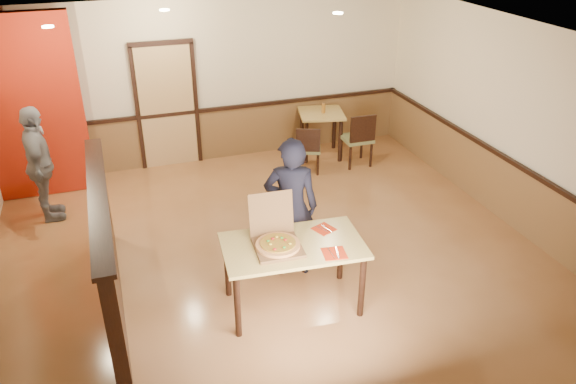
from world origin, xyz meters
name	(u,v)px	position (x,y,z in m)	size (l,w,h in m)	color
floor	(275,261)	(0.00, 0.00, 0.00)	(7.00, 7.00, 0.00)	#B87947
ceiling	(273,43)	(0.00, 0.00, 2.80)	(7.00, 7.00, 0.00)	black
wall_back	(212,81)	(0.00, 3.50, 1.40)	(7.00, 7.00, 0.00)	beige
wall_right	(520,128)	(3.50, 0.00, 1.40)	(7.00, 7.00, 0.00)	beige
wainscot_back	(216,134)	(0.00, 3.47, 0.45)	(7.00, 0.04, 0.90)	brown
chair_rail_back	(214,109)	(0.00, 3.45, 0.92)	(7.00, 0.06, 0.06)	black
wainscot_right	(506,191)	(3.47, 0.00, 0.45)	(0.04, 7.00, 0.90)	brown
chair_rail_right	(511,161)	(3.45, 0.00, 0.92)	(0.06, 7.00, 0.06)	black
back_door	(167,107)	(-0.80, 3.46, 1.05)	(0.90, 0.06, 2.10)	tan
booth_partition	(107,249)	(-2.00, -0.20, 0.74)	(0.20, 3.10, 1.44)	black
red_accent_panel	(26,109)	(-2.90, 3.00, 1.40)	(1.60, 0.20, 2.78)	#A61E0B
spot_a	(48,27)	(-2.30, 1.80, 2.78)	(0.14, 0.14, 0.02)	#FFF5B2
spot_b	(164,10)	(-0.80, 2.50, 2.78)	(0.14, 0.14, 0.02)	#FFF5B2
spot_c	(338,13)	(1.40, 1.50, 2.78)	(0.14, 0.14, 0.02)	#FFF5B2
main_table	(293,253)	(-0.07, -0.89, 0.71)	(1.61, 1.01, 0.82)	tan
diner_chair	(289,233)	(0.15, -0.08, 0.45)	(0.48, 0.48, 0.82)	olive
side_chair_left	(308,147)	(1.33, 2.36, 0.46)	(0.54, 0.54, 0.84)	olive
side_chair_right	(359,137)	(2.25, 2.35, 0.52)	(0.48, 0.48, 0.96)	olive
side_table	(321,122)	(1.80, 2.97, 0.64)	(0.91, 0.91, 0.82)	tan
diner	(291,207)	(0.14, -0.22, 0.89)	(0.65, 0.43, 1.78)	black
passerby	(40,165)	(-2.77, 2.13, 0.85)	(1.00, 0.42, 1.70)	gray
pizza_box	(277,241)	(-0.25, -0.87, 0.89)	(0.53, 0.61, 0.52)	brown
pizza	(278,245)	(-0.26, -0.92, 0.88)	(0.48, 0.48, 0.03)	#E59B53
napkin_near	(334,253)	(0.28, -1.20, 0.83)	(0.28, 0.28, 0.01)	red
napkin_far	(324,229)	(0.36, -0.70, 0.83)	(0.28, 0.28, 0.01)	red
condiment	(324,108)	(1.83, 2.94, 0.90)	(0.07, 0.07, 0.17)	#9B5D1C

